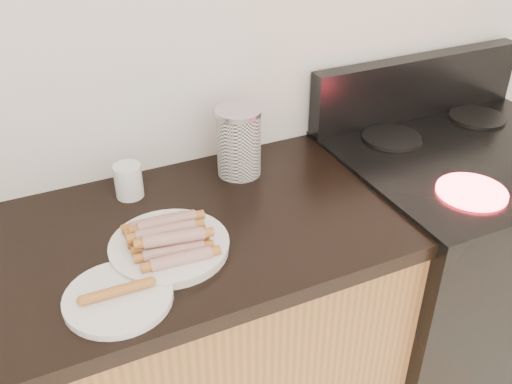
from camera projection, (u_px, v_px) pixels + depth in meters
name	position (u px, v px, depth m)	size (l,w,h in m)	color
wall_back	(174.00, 22.00, 1.43)	(4.00, 0.04, 2.60)	silver
stove	(447.00, 271.00, 1.91)	(0.76, 0.65, 0.91)	black
stove_panel	(417.00, 86.00, 1.83)	(0.76, 0.06, 0.20)	black
burner_near_left	(472.00, 192.00, 1.47)	(0.18, 0.18, 0.01)	#FF1E2D
burner_far_left	(392.00, 138.00, 1.73)	(0.18, 0.18, 0.01)	black
burner_far_right	(477.00, 117.00, 1.85)	(0.18, 0.18, 0.01)	black
main_plate	(170.00, 248.00, 1.29)	(0.27, 0.27, 0.02)	silver
side_plate	(118.00, 298.00, 1.15)	(0.22, 0.22, 0.02)	silver
hotdog_pile	(168.00, 237.00, 1.27)	(0.14, 0.20, 0.05)	brown
plain_sausages	(117.00, 291.00, 1.14)	(0.14, 0.02, 0.02)	#C47047
canister	(239.00, 142.00, 1.53)	(0.12, 0.12, 0.19)	white
mug	(128.00, 181.00, 1.46)	(0.07, 0.07, 0.09)	silver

